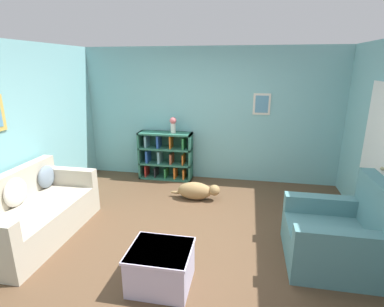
% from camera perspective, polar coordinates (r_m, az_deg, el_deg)
% --- Properties ---
extents(ground_plane, '(14.00, 14.00, 0.00)m').
position_cam_1_polar(ground_plane, '(4.33, -1.01, -14.98)').
color(ground_plane, brown).
extents(wall_back, '(5.60, 0.13, 2.60)m').
position_cam_1_polar(wall_back, '(5.98, 3.31, 7.30)').
color(wall_back, '#7AB7BC').
rests_on(wall_back, ground_plane).
extents(wall_left, '(0.13, 5.00, 2.60)m').
position_cam_1_polar(wall_left, '(4.98, -31.24, 3.02)').
color(wall_left, '#7AB7BC').
rests_on(wall_left, ground_plane).
extents(couch, '(0.89, 1.82, 0.88)m').
position_cam_1_polar(couch, '(4.65, -28.26, -10.19)').
color(couch, '#B7AD99').
rests_on(couch, ground_plane).
extents(bookshelf, '(1.08, 0.34, 0.97)m').
position_cam_1_polar(bookshelf, '(6.13, -5.03, -0.43)').
color(bookshelf, '#2D6B56').
rests_on(bookshelf, ground_plane).
extents(recliner_chair, '(1.04, 1.03, 1.04)m').
position_cam_1_polar(recliner_chair, '(4.01, 26.36, -13.96)').
color(recliner_chair, slate).
rests_on(recliner_chair, ground_plane).
extents(coffee_table, '(0.65, 0.58, 0.43)m').
position_cam_1_polar(coffee_table, '(3.38, -5.99, -20.51)').
color(coffee_table, '#BCB2D1').
rests_on(coffee_table, ground_plane).
extents(dog, '(0.88, 0.28, 0.31)m').
position_cam_1_polar(dog, '(5.24, 0.93, -7.10)').
color(dog, '#9E7A4C').
rests_on(dog, ground_plane).
extents(vase, '(0.13, 0.13, 0.31)m').
position_cam_1_polar(vase, '(5.90, -3.62, 5.62)').
color(vase, silver).
rests_on(vase, bookshelf).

